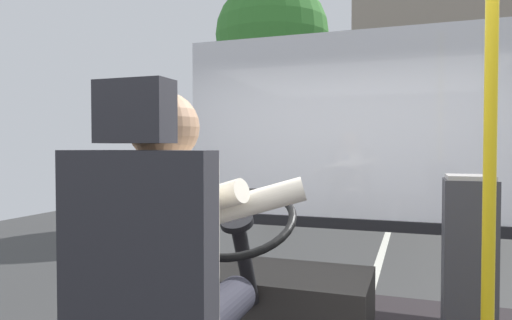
{
  "coord_description": "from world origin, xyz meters",
  "views": [
    {
      "loc": [
        0.51,
        -1.82,
        1.81
      ],
      "look_at": [
        -0.59,
        1.33,
        1.71
      ],
      "focal_mm": 31.95,
      "sensor_mm": 36.0,
      "label": 1
    }
  ],
  "objects_px": {
    "bus_driver": "(173,252)",
    "steering_console": "(268,303)",
    "handrail_pole": "(490,132)",
    "fare_box": "(468,279)"
  },
  "relations": [
    {
      "from": "bus_driver",
      "to": "handrail_pole",
      "type": "distance_m",
      "value": 1.17
    },
    {
      "from": "bus_driver",
      "to": "handrail_pole",
      "type": "relative_size",
      "value": 0.37
    },
    {
      "from": "steering_console",
      "to": "fare_box",
      "type": "distance_m",
      "value": 1.03
    },
    {
      "from": "handrail_pole",
      "to": "fare_box",
      "type": "relative_size",
      "value": 2.38
    },
    {
      "from": "steering_console",
      "to": "fare_box",
      "type": "relative_size",
      "value": 1.15
    },
    {
      "from": "bus_driver",
      "to": "fare_box",
      "type": "relative_size",
      "value": 0.88
    },
    {
      "from": "handrail_pole",
      "to": "fare_box",
      "type": "height_order",
      "value": "handrail_pole"
    },
    {
      "from": "bus_driver",
      "to": "handrail_pole",
      "type": "height_order",
      "value": "handrail_pole"
    },
    {
      "from": "bus_driver",
      "to": "steering_console",
      "type": "relative_size",
      "value": 0.77
    },
    {
      "from": "steering_console",
      "to": "handrail_pole",
      "type": "relative_size",
      "value": 0.48
    }
  ]
}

